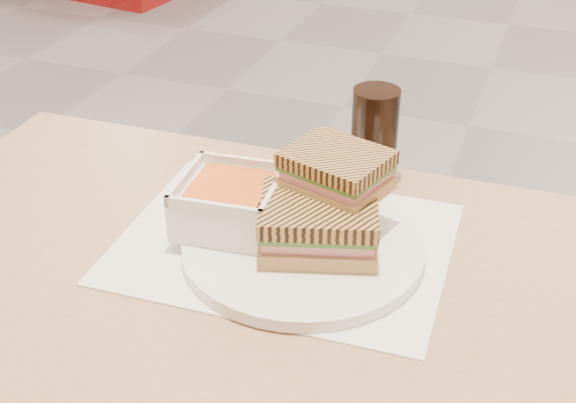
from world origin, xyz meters
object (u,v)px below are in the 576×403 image
(main_table, at_px, (334,400))
(panini_lower, at_px, (318,224))
(soup_bowl, at_px, (230,204))
(cola_glass, at_px, (374,136))
(plate, at_px, (303,248))

(main_table, xyz_separation_m, panini_lower, (-0.06, 0.11, 0.16))
(main_table, xyz_separation_m, soup_bowl, (-0.17, 0.11, 0.16))
(main_table, distance_m, cola_glass, 0.36)
(panini_lower, distance_m, cola_glass, 0.20)
(soup_bowl, relative_size, cola_glass, 0.94)
(plate, height_order, cola_glass, cola_glass)
(panini_lower, relative_size, cola_glass, 1.19)
(main_table, distance_m, soup_bowl, 0.26)
(main_table, xyz_separation_m, cola_glass, (-0.05, 0.30, 0.18))
(plate, bearing_deg, soup_bowl, 174.36)
(plate, xyz_separation_m, cola_glass, (0.03, 0.20, 0.06))
(plate, bearing_deg, cola_glass, 81.60)
(cola_glass, bearing_deg, panini_lower, -93.44)
(soup_bowl, distance_m, cola_glass, 0.23)
(plate, relative_size, soup_bowl, 2.25)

